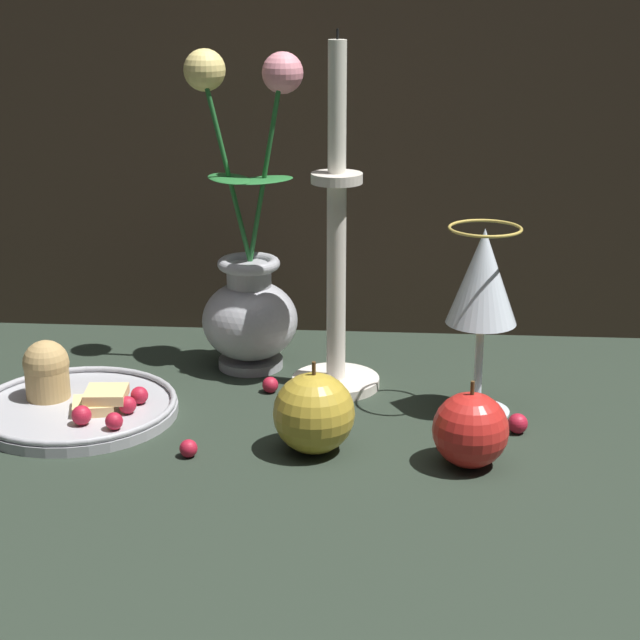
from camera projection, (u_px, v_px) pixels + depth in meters
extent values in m
plane|color=#232D23|center=(308.00, 418.00, 1.04)|extent=(2.40, 2.40, 0.00)
cylinder|color=#A3A3A8|center=(251.00, 362.00, 1.17)|extent=(0.07, 0.07, 0.01)
ellipsoid|color=#A3A3A8|center=(250.00, 320.00, 1.16)|extent=(0.10, 0.10, 0.09)
cylinder|color=#A3A3A8|center=(249.00, 279.00, 1.14)|extent=(0.05, 0.05, 0.03)
torus|color=#A3A3A8|center=(249.00, 264.00, 1.14)|extent=(0.07, 0.07, 0.01)
cylinder|color=#23662D|center=(227.00, 169.00, 1.12)|extent=(0.05, 0.02, 0.20)
ellipsoid|color=#23662D|center=(229.00, 179.00, 1.12)|extent=(0.07, 0.08, 0.00)
sphere|color=#EFD67A|center=(205.00, 70.00, 1.09)|extent=(0.04, 0.04, 0.04)
cylinder|color=#23662D|center=(265.00, 171.00, 1.11)|extent=(0.04, 0.02, 0.20)
ellipsoid|color=#23662D|center=(264.00, 180.00, 1.12)|extent=(0.08, 0.08, 0.00)
sphere|color=pink|center=(283.00, 73.00, 1.09)|extent=(0.04, 0.04, 0.04)
cylinder|color=#A3A3A8|center=(77.00, 411.00, 1.05)|extent=(0.20, 0.20, 0.01)
torus|color=#A3A3A8|center=(77.00, 403.00, 1.04)|extent=(0.19, 0.19, 0.01)
cylinder|color=tan|center=(47.00, 380.00, 1.06)|extent=(0.04, 0.04, 0.04)
sphere|color=tan|center=(46.00, 363.00, 1.05)|extent=(0.05, 0.05, 0.05)
cube|color=#DBBC7A|center=(94.00, 406.00, 1.03)|extent=(0.05, 0.05, 0.01)
cube|color=#DBBC7A|center=(106.00, 394.00, 1.03)|extent=(0.04, 0.04, 0.01)
sphere|color=#AD192D|center=(82.00, 415.00, 1.00)|extent=(0.02, 0.02, 0.02)
sphere|color=#AD192D|center=(114.00, 421.00, 0.99)|extent=(0.02, 0.02, 0.02)
sphere|color=#AD192D|center=(127.00, 405.00, 1.02)|extent=(0.02, 0.02, 0.02)
sphere|color=#AD192D|center=(141.00, 393.00, 1.05)|extent=(0.02, 0.02, 0.02)
cylinder|color=silver|center=(476.00, 410.00, 1.05)|extent=(0.06, 0.06, 0.00)
cylinder|color=silver|center=(479.00, 366.00, 1.04)|extent=(0.01, 0.01, 0.09)
cone|color=silver|center=(483.00, 276.00, 1.01)|extent=(0.07, 0.07, 0.09)
cone|color=gold|center=(482.00, 290.00, 1.02)|extent=(0.06, 0.06, 0.07)
torus|color=gold|center=(485.00, 228.00, 1.00)|extent=(0.07, 0.07, 0.00)
cylinder|color=silver|center=(336.00, 382.00, 1.12)|extent=(0.09, 0.09, 0.01)
cylinder|color=silver|center=(336.00, 283.00, 1.09)|extent=(0.02, 0.02, 0.21)
cylinder|color=silver|center=(337.00, 178.00, 1.05)|extent=(0.05, 0.05, 0.01)
cylinder|color=silver|center=(337.00, 108.00, 1.03)|extent=(0.02, 0.02, 0.13)
cylinder|color=black|center=(337.00, 34.00, 1.01)|extent=(0.00, 0.00, 0.01)
sphere|color=red|center=(470.00, 430.00, 0.93)|extent=(0.07, 0.07, 0.07)
cylinder|color=#4C3319|center=(472.00, 388.00, 0.92)|extent=(0.00, 0.00, 0.01)
sphere|color=#B2932D|center=(314.00, 413.00, 0.96)|extent=(0.07, 0.07, 0.07)
cylinder|color=#4C3319|center=(314.00, 368.00, 0.94)|extent=(0.00, 0.00, 0.01)
sphere|color=#AD192D|center=(270.00, 385.00, 1.10)|extent=(0.02, 0.02, 0.02)
sphere|color=#AD192D|center=(188.00, 448.00, 0.95)|extent=(0.02, 0.02, 0.02)
sphere|color=#AD192D|center=(518.00, 423.00, 1.00)|extent=(0.02, 0.02, 0.02)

